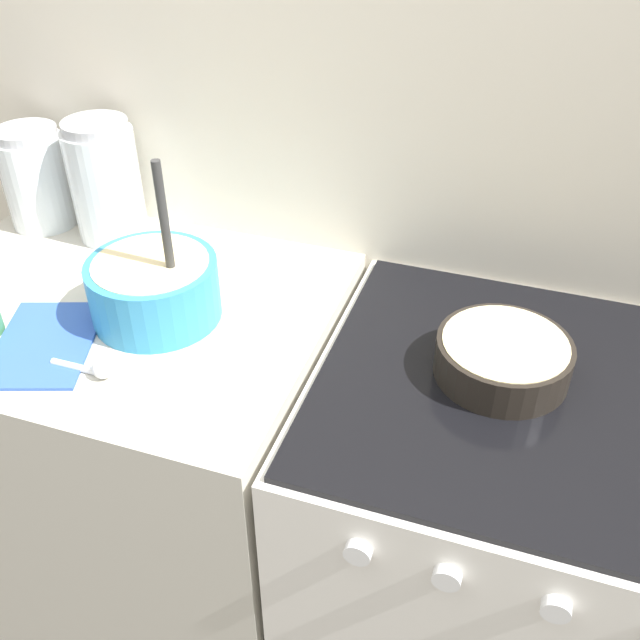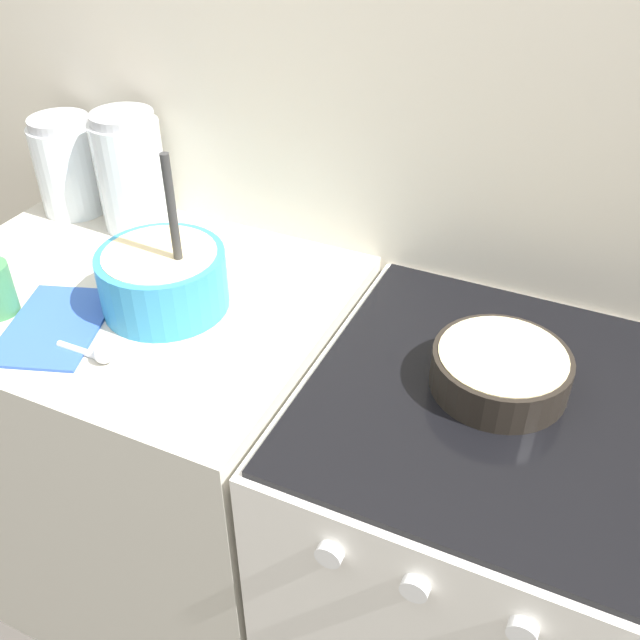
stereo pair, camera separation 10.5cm
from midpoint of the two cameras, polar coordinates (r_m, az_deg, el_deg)
wall_back at (r=1.40m, az=2.18°, el=15.96°), size 4.65×0.05×2.40m
countertop_cabinet at (r=1.72m, az=-15.50°, el=-11.14°), size 0.83×0.64×0.91m
stove at (r=1.53m, az=11.70°, el=-18.38°), size 0.72×0.66×0.91m
mixing_bowl at (r=1.33m, az=-15.37°, el=2.61°), size 0.24×0.24×0.31m
baking_pan at (r=1.19m, az=12.00°, el=-3.01°), size 0.22×0.22×0.07m
storage_jar_left at (r=1.72m, az=-23.31°, el=9.93°), size 0.14×0.14×0.22m
storage_jar_middle at (r=1.61m, az=-18.54°, el=9.90°), size 0.15×0.15×0.26m
recipe_page at (r=1.36m, az=-23.24°, el=-1.80°), size 0.23×0.28×0.01m
measuring_spoon at (r=1.25m, az=-19.75°, el=-3.71°), size 0.12×0.04×0.04m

